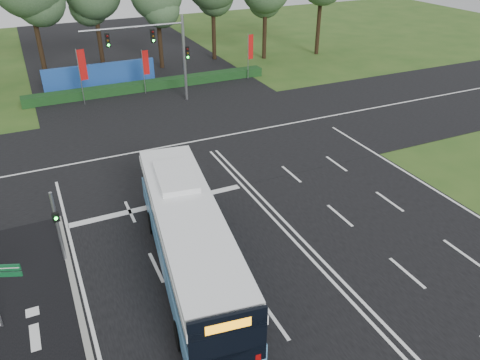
% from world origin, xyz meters
% --- Properties ---
extents(ground, '(120.00, 120.00, 0.00)m').
position_xyz_m(ground, '(0.00, 0.00, 0.00)').
color(ground, '#2B4F1A').
rests_on(ground, ground).
extents(road_main, '(20.00, 120.00, 0.04)m').
position_xyz_m(road_main, '(0.00, 0.00, 0.02)').
color(road_main, black).
rests_on(road_main, ground).
extents(road_cross, '(120.00, 14.00, 0.05)m').
position_xyz_m(road_cross, '(0.00, 12.00, 0.03)').
color(road_cross, black).
rests_on(road_cross, ground).
extents(kerb_strip, '(0.25, 18.00, 0.12)m').
position_xyz_m(kerb_strip, '(-10.10, -3.00, 0.06)').
color(kerb_strip, gray).
rests_on(kerb_strip, ground).
extents(city_bus, '(4.28, 12.67, 3.57)m').
position_xyz_m(city_bus, '(-5.26, -0.87, 1.80)').
color(city_bus, '#5693C7').
rests_on(city_bus, ground).
extents(pedestrian_signal, '(0.31, 0.42, 3.61)m').
position_xyz_m(pedestrian_signal, '(-10.20, 2.23, 1.97)').
color(pedestrian_signal, gray).
rests_on(pedestrian_signal, ground).
extents(banner_flag_left, '(0.67, 0.20, 4.64)m').
position_xyz_m(banner_flag_left, '(-5.93, 23.01, 3.02)').
color(banner_flag_left, gray).
rests_on(banner_flag_left, ground).
extents(banner_flag_mid, '(0.58, 0.06, 3.89)m').
position_xyz_m(banner_flag_mid, '(-0.59, 23.52, 2.56)').
color(banner_flag_mid, gray).
rests_on(banner_flag_mid, ground).
extents(banner_flag_right, '(0.62, 0.20, 4.27)m').
position_xyz_m(banner_flag_right, '(9.59, 23.71, 2.79)').
color(banner_flag_right, gray).
rests_on(banner_flag_right, ground).
extents(traffic_light_gantry, '(8.41, 0.28, 7.00)m').
position_xyz_m(traffic_light_gantry, '(0.21, 20.50, 4.66)').
color(traffic_light_gantry, gray).
rests_on(traffic_light_gantry, ground).
extents(hedge, '(22.00, 1.20, 0.80)m').
position_xyz_m(hedge, '(0.00, 24.50, 0.40)').
color(hedge, '#133415').
rests_on(hedge, ground).
extents(blue_hoarding, '(10.00, 0.30, 2.20)m').
position_xyz_m(blue_hoarding, '(-4.00, 27.00, 1.10)').
color(blue_hoarding, '#1C4598').
rests_on(blue_hoarding, ground).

